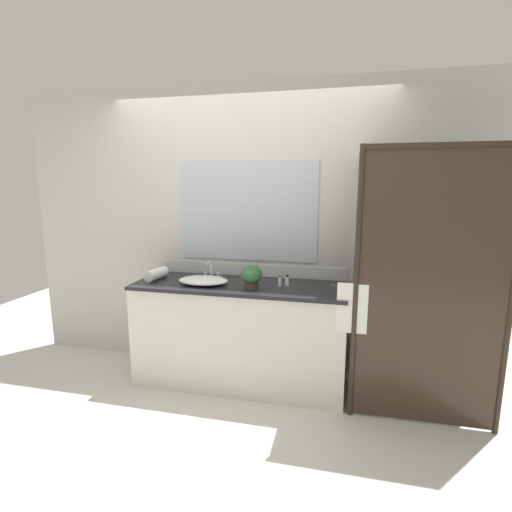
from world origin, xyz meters
name	(u,v)px	position (x,y,z in m)	size (l,w,h in m)	color
ground_plane	(240,382)	(0.00, 0.00, 0.00)	(8.00, 8.00, 0.00)	silver
wall_back_with_mirror	(249,232)	(0.00, 0.34, 1.30)	(4.40, 0.06, 2.60)	silver
vanity_cabinet	(239,334)	(0.00, 0.01, 0.45)	(1.80, 0.58, 0.90)	silver
shower_enclosure	(402,285)	(1.27, -0.19, 1.02)	(1.20, 0.59, 2.00)	#2D2319
sink_basin	(203,280)	(-0.30, -0.05, 0.93)	(0.43, 0.30, 0.06)	white
faucet	(211,272)	(-0.30, 0.15, 0.95)	(0.17, 0.14, 0.16)	silver
potted_plant	(251,276)	(0.13, -0.09, 1.00)	(0.18, 0.18, 0.19)	#473828
amenity_bottle_body_wash	(280,281)	(0.35, 0.01, 0.94)	(0.03, 0.03, 0.09)	white
amenity_bottle_conditioner	(287,281)	(0.41, 0.05, 0.94)	(0.03, 0.03, 0.09)	white
rolled_towel_near_edge	(156,274)	(-0.76, 0.00, 0.95)	(0.10, 0.10, 0.24)	white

